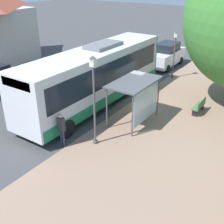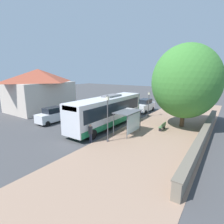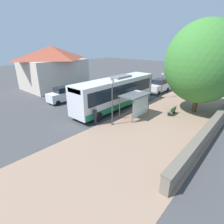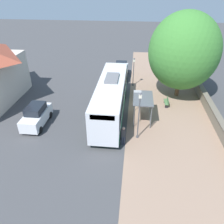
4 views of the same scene
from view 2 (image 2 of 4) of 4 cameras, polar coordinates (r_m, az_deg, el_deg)
The scene contains 13 objects.
ground_plane at distance 21.77m, azimuth 4.78°, elevation -4.51°, with size 120.00×120.00×0.00m, color #424244.
sidewalk_plaza at distance 20.05m, azimuth 16.08°, elevation -6.50°, with size 9.00×44.00×0.02m.
stone_wall at distance 19.10m, azimuth 27.84°, elevation -6.61°, with size 0.60×20.00×1.20m.
background_building at distance 32.39m, azimuth -22.58°, elevation 6.82°, with size 8.10×10.13×7.01m.
bus at distance 20.94m, azimuth -1.49°, elevation 0.38°, with size 2.71×11.89×3.79m.
bus_shelter at distance 18.51m, azimuth 5.58°, elevation -0.95°, with size 1.89×3.28×2.47m.
pedestrian at distance 16.50m, azimuth -7.05°, elevation -6.38°, with size 0.34×0.24×1.81m.
bench at distance 20.78m, azimuth 16.17°, elevation -4.48°, with size 0.40×1.47×0.88m.
street_lamp_near at distance 16.14m, azimuth -1.45°, elevation -0.84°, with size 0.28×0.28×4.51m.
street_lamp_far at distance 26.35m, azimuth 11.90°, elevation 3.37°, with size 0.28×0.28×3.77m.
shade_tree at distance 22.12m, azimuth 22.93°, elevation 9.10°, with size 7.74×7.74×9.67m.
parked_car_behind_bus at distance 29.74m, azimuth 10.61°, elevation 2.07°, with size 1.96×4.66×2.11m.
parked_car_far_lane at distance 24.08m, azimuth -18.95°, elevation -1.07°, with size 1.84×4.08×2.02m.
Camera 2 is at (-10.22, 18.09, 6.50)m, focal length 28.00 mm.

